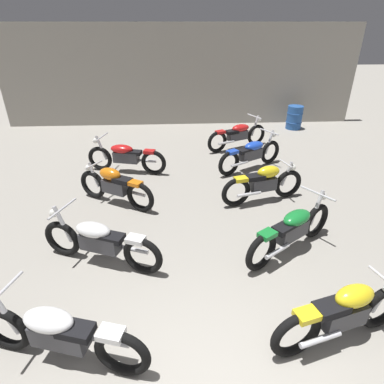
# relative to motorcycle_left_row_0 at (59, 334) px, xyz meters

# --- Properties ---
(back_wall) EXTENTS (13.29, 0.24, 3.60)m
(back_wall) POSITION_rel_motorcycle_left_row_0_xyz_m (1.70, 10.12, 1.35)
(back_wall) COLOR #9E998E
(back_wall) RESTS_ON ground
(motorcycle_left_row_0) EXTENTS (2.12, 0.85, 0.97)m
(motorcycle_left_row_0) POSITION_rel_motorcycle_left_row_0_xyz_m (0.00, 0.00, 0.00)
(motorcycle_left_row_0) COLOR black
(motorcycle_left_row_0) RESTS_ON ground
(motorcycle_left_row_1) EXTENTS (2.06, 0.99, 0.97)m
(motorcycle_left_row_1) POSITION_rel_motorcycle_left_row_0_xyz_m (0.12, 1.74, 0.00)
(motorcycle_left_row_1) COLOR black
(motorcycle_left_row_1) RESTS_ON ground
(motorcycle_left_row_2) EXTENTS (1.76, 1.09, 0.88)m
(motorcycle_left_row_2) POSITION_rel_motorcycle_left_row_0_xyz_m (0.06, 3.73, 0.01)
(motorcycle_left_row_2) COLOR black
(motorcycle_left_row_2) RESTS_ON ground
(motorcycle_left_row_3) EXTENTS (2.13, 0.81, 0.97)m
(motorcycle_left_row_3) POSITION_rel_motorcycle_left_row_0_xyz_m (0.08, 5.45, 0.00)
(motorcycle_left_row_3) COLOR black
(motorcycle_left_row_3) RESTS_ON ground
(motorcycle_right_row_0) EXTENTS (1.93, 0.71, 0.88)m
(motorcycle_right_row_0) POSITION_rel_motorcycle_left_row_0_xyz_m (3.37, 0.09, 0.01)
(motorcycle_right_row_0) COLOR black
(motorcycle_right_row_0) RESTS_ON ground
(motorcycle_right_row_1) EXTENTS (1.86, 1.31, 0.97)m
(motorcycle_right_row_1) POSITION_rel_motorcycle_left_row_0_xyz_m (3.34, 1.88, 0.00)
(motorcycle_right_row_1) COLOR black
(motorcycle_right_row_1) RESTS_ON ground
(motorcycle_right_row_2) EXTENTS (1.93, 0.70, 0.88)m
(motorcycle_right_row_2) POSITION_rel_motorcycle_left_row_0_xyz_m (3.31, 3.67, 0.01)
(motorcycle_right_row_2) COLOR black
(motorcycle_right_row_2) RESTS_ON ground
(motorcycle_right_row_3) EXTENTS (1.93, 1.21, 0.97)m
(motorcycle_right_row_3) POSITION_rel_motorcycle_left_row_0_xyz_m (3.44, 5.47, 0.00)
(motorcycle_right_row_3) COLOR black
(motorcycle_right_row_3) RESTS_ON ground
(motorcycle_right_row_4) EXTENTS (2.01, 1.08, 0.97)m
(motorcycle_right_row_4) POSITION_rel_motorcycle_left_row_0_xyz_m (3.38, 7.11, 0.00)
(motorcycle_right_row_4) COLOR black
(motorcycle_right_row_4) RESTS_ON ground
(oil_drum) EXTENTS (0.59, 0.59, 0.85)m
(oil_drum) POSITION_rel_motorcycle_left_row_0_xyz_m (5.90, 9.13, -0.03)
(oil_drum) COLOR #23519E
(oil_drum) RESTS_ON ground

